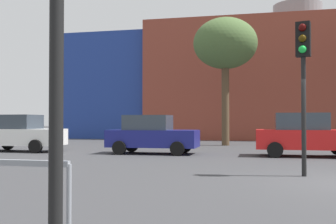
{
  "coord_description": "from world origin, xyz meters",
  "views": [
    {
      "loc": [
        -2.13,
        -10.19,
        1.42
      ],
      "look_at": [
        -6.55,
        9.31,
        1.86
      ],
      "focal_mm": 44.05,
      "sensor_mm": 36.0,
      "label": 1
    }
  ],
  "objects_px": {
    "traffic_light_island": "(303,63)",
    "bare_tree_1": "(225,45)",
    "parked_car_1": "(152,135)",
    "parked_car_2": "(306,135)",
    "parked_car_0": "(20,133)"
  },
  "relations": [
    {
      "from": "parked_car_0",
      "to": "parked_car_2",
      "type": "relative_size",
      "value": 0.98
    },
    {
      "from": "parked_car_0",
      "to": "traffic_light_island",
      "type": "relative_size",
      "value": 0.99
    },
    {
      "from": "parked_car_1",
      "to": "traffic_light_island",
      "type": "xyz_separation_m",
      "value": [
        5.72,
        -6.23,
        2.09
      ]
    },
    {
      "from": "parked_car_0",
      "to": "bare_tree_1",
      "type": "xyz_separation_m",
      "value": [
        9.03,
        6.88,
        5.05
      ]
    },
    {
      "from": "parked_car_1",
      "to": "traffic_light_island",
      "type": "distance_m",
      "value": 8.71
    },
    {
      "from": "parked_car_2",
      "to": "bare_tree_1",
      "type": "distance_m",
      "value": 9.33
    },
    {
      "from": "parked_car_1",
      "to": "traffic_light_island",
      "type": "bearing_deg",
      "value": -47.44
    },
    {
      "from": "parked_car_2",
      "to": "parked_car_1",
      "type": "bearing_deg",
      "value": 180.0
    },
    {
      "from": "traffic_light_island",
      "to": "bare_tree_1",
      "type": "distance_m",
      "value": 13.8
    },
    {
      "from": "parked_car_0",
      "to": "parked_car_1",
      "type": "bearing_deg",
      "value": 0.0
    },
    {
      "from": "parked_car_0",
      "to": "parked_car_1",
      "type": "relative_size",
      "value": 1.02
    },
    {
      "from": "parked_car_1",
      "to": "traffic_light_island",
      "type": "height_order",
      "value": "traffic_light_island"
    },
    {
      "from": "parked_car_1",
      "to": "bare_tree_1",
      "type": "distance_m",
      "value": 8.94
    },
    {
      "from": "traffic_light_island",
      "to": "bare_tree_1",
      "type": "xyz_separation_m",
      "value": [
        -3.11,
        13.11,
        2.98
      ]
    },
    {
      "from": "parked_car_0",
      "to": "bare_tree_1",
      "type": "height_order",
      "value": "bare_tree_1"
    }
  ]
}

